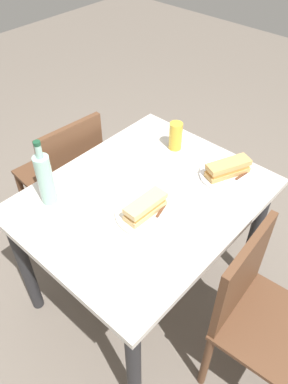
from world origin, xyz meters
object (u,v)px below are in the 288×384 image
(knife_near, at_px, (157,217))
(plate_far, at_px, (227,175))
(dining_table, at_px, (144,214))
(beer_glass, at_px, (176,136))
(chair_far, at_px, (257,312))
(water_bottle, at_px, (45,179))
(chair_near, at_px, (66,174))
(baguette_sandwich_near, at_px, (145,207))
(knife_far, at_px, (236,180))
(baguette_sandwich_far, at_px, (228,168))
(plate_near, at_px, (145,214))

(knife_near, distance_m, plate_far, 0.43)
(knife_near, bearing_deg, dining_table, -118.71)
(knife_near, height_order, beer_glass, beer_glass)
(knife_near, xyz_separation_m, plate_far, (-0.43, 0.06, -0.01))
(chair_far, height_order, water_bottle, water_bottle)
(water_bottle, bearing_deg, chair_near, -133.43)
(baguette_sandwich_near, relative_size, knife_far, 1.08)
(chair_near, xyz_separation_m, knife_far, (-0.31, 0.87, 0.27))
(knife_far, bearing_deg, knife_near, -15.24)
(beer_glass, bearing_deg, baguette_sandwich_near, 24.36)
(dining_table, bearing_deg, plate_far, 150.61)
(baguette_sandwich_near, relative_size, plate_far, 0.78)
(water_bottle, bearing_deg, dining_table, 136.63)
(chair_far, relative_size, chair_near, 1.00)
(baguette_sandwich_near, bearing_deg, water_bottle, -59.85)
(plate_far, bearing_deg, beer_glass, -92.23)
(chair_far, xyz_separation_m, knife_near, (0.07, -0.48, 0.27))
(baguette_sandwich_near, height_order, baguette_sandwich_far, same)
(dining_table, relative_size, baguette_sandwich_near, 5.38)
(chair_near, height_order, beer_glass, beer_glass)
(dining_table, relative_size, chair_near, 1.23)
(chair_near, bearing_deg, knife_far, 109.69)
(dining_table, distance_m, chair_far, 0.63)
(plate_near, distance_m, water_bottle, 0.44)
(plate_near, height_order, knife_far, knife_far)
(plate_near, bearing_deg, plate_far, 165.41)
(knife_near, height_order, water_bottle, water_bottle)
(knife_near, distance_m, knife_far, 0.43)
(chair_far, distance_m, plate_near, 0.60)
(baguette_sandwich_near, relative_size, knife_near, 1.10)
(chair_near, bearing_deg, plate_far, 111.55)
(baguette_sandwich_near, height_order, plate_far, baguette_sandwich_near)
(dining_table, relative_size, knife_near, 5.93)
(chair_near, xyz_separation_m, baguette_sandwich_far, (-0.32, 0.82, 0.30))
(baguette_sandwich_near, bearing_deg, beer_glass, -155.64)
(knife_far, bearing_deg, water_bottle, -39.85)
(chair_near, distance_m, baguette_sandwich_near, 0.77)
(chair_far, height_order, knife_near, chair_far)
(dining_table, distance_m, water_bottle, 0.47)
(plate_far, distance_m, water_bottle, 0.81)
(plate_far, bearing_deg, chair_near, -68.45)
(chair_near, height_order, baguette_sandwich_far, chair_near)
(chair_far, distance_m, baguette_sandwich_far, 0.63)
(chair_near, relative_size, knife_far, 4.72)
(dining_table, height_order, knife_far, knife_far)
(chair_near, height_order, water_bottle, water_bottle)
(chair_near, bearing_deg, knife_near, 82.26)
(chair_far, xyz_separation_m, plate_near, (0.08, -0.54, 0.26))
(plate_far, bearing_deg, plate_near, -14.59)
(baguette_sandwich_far, bearing_deg, water_bottle, -36.42)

